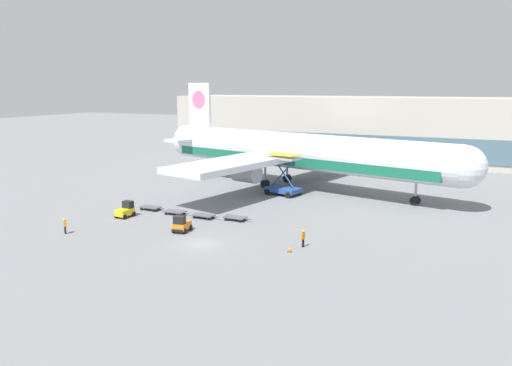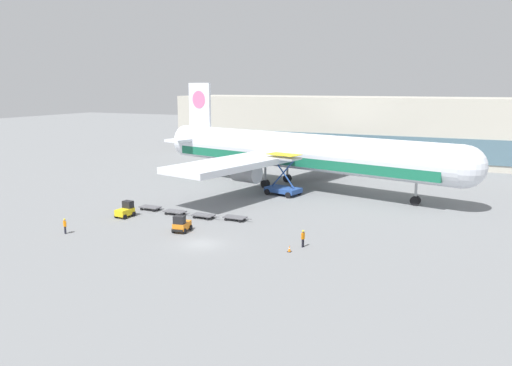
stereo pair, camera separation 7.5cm
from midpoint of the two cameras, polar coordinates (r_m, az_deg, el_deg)
ground_plane at (r=53.52m, az=-6.19°, el=-6.95°), size 400.00×400.00×0.00m
terminal_building at (r=117.22m, az=12.52°, el=6.15°), size 90.00×18.20×14.00m
airplane_main at (r=81.65m, az=4.35°, el=3.54°), size 57.18×48.55×17.00m
scissor_lift_loader at (r=76.38m, az=3.17°, el=0.37°), size 5.75×4.38×6.30m
baggage_tug_foreground at (r=65.81m, az=-14.64°, el=-3.03°), size 1.77×2.53×2.00m
baggage_tug_mid at (r=57.92m, az=-8.50°, el=-4.70°), size 1.94×2.63×2.00m
baggage_dolly_lead at (r=68.78m, az=-11.96°, el=-2.72°), size 3.72×1.56×0.48m
baggage_dolly_second at (r=65.79m, az=-9.21°, el=-3.25°), size 3.72×1.56×0.48m
baggage_dolly_third at (r=63.50m, az=-5.98°, el=-3.68°), size 3.72×1.56×0.48m
baggage_dolly_trail at (r=62.21m, az=-2.36°, el=-3.94°), size 3.72×1.56×0.48m
ground_crew_near at (r=60.49m, az=-20.98°, el=-4.47°), size 0.54×0.33×1.78m
ground_crew_far at (r=52.13m, az=5.43°, el=-6.16°), size 0.31×0.55×1.84m
traffic_cone_near at (r=50.85m, az=3.88°, el=-7.50°), size 0.40×0.40×0.66m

